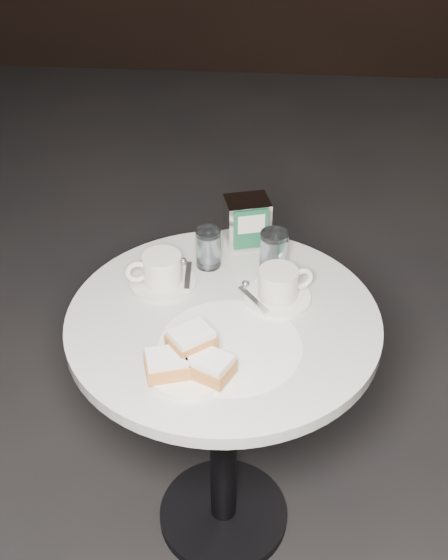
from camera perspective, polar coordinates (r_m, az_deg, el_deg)
ground at (r=2.11m, az=-0.05°, el=-18.68°), size 7.00×7.00×0.00m
cafe_table at (r=1.69m, az=-0.06°, el=-8.12°), size 0.70×0.70×0.74m
sugar_spill at (r=1.48m, az=0.52°, el=-5.31°), size 0.32×0.32×0.00m
beignet_plate at (r=1.41m, az=-2.84°, el=-6.56°), size 0.19×0.17×0.08m
coffee_cup_left at (r=1.63m, az=-5.09°, el=0.64°), size 0.20×0.20×0.08m
coffee_cup_right at (r=1.59m, az=4.45°, el=-0.56°), size 0.20×0.20×0.08m
water_glass_left at (r=1.68m, az=-1.28°, el=2.57°), size 0.07×0.07×0.10m
water_glass_right at (r=1.66m, az=4.05°, el=2.21°), size 0.07×0.07×0.11m
napkin_dispenser at (r=1.76m, az=1.88°, el=4.74°), size 0.13×0.11×0.12m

